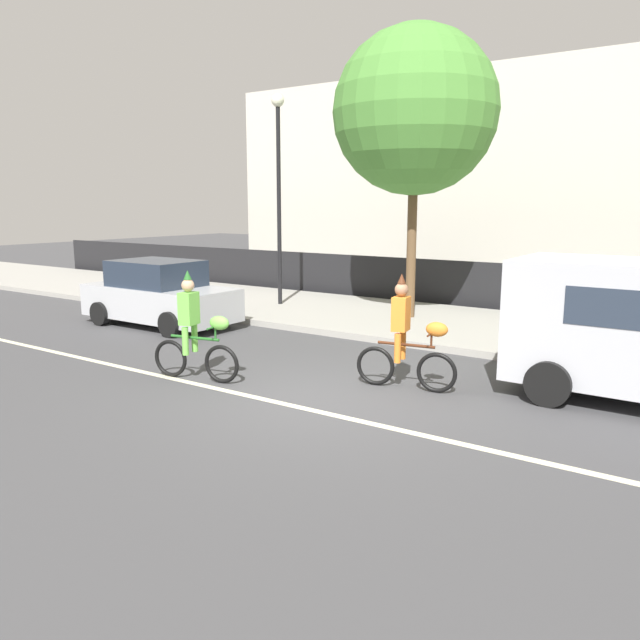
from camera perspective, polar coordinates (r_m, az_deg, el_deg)
ground_plane at (r=9.91m, az=-0.22°, el=-7.23°), size 80.00×80.00×0.00m
road_centre_line at (r=9.52m, az=-1.95°, el=-7.96°), size 36.00×0.14×0.01m
sidewalk_curb at (r=15.51m, az=13.58°, el=-0.69°), size 60.00×5.00×0.15m
fence_line at (r=18.12m, az=16.97°, el=2.75°), size 40.00×0.08×1.40m
building_backdrop at (r=26.23m, az=24.23°, el=11.58°), size 28.00×8.00×7.79m
parade_cyclist_lime at (r=10.95m, az=-11.34°, el=-1.15°), size 1.70×0.54×1.92m
parade_cyclist_orange at (r=10.32m, az=7.96°, el=-1.77°), size 1.71×0.53×1.92m
parked_car_silver at (r=16.16m, az=-14.48°, el=2.25°), size 4.10×1.92×1.64m
street_lamp_post at (r=18.05m, az=-3.81°, el=13.61°), size 0.36×0.36×5.86m
street_tree_far_corner at (r=16.19m, az=8.69°, el=18.29°), size 4.04×4.04×7.11m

